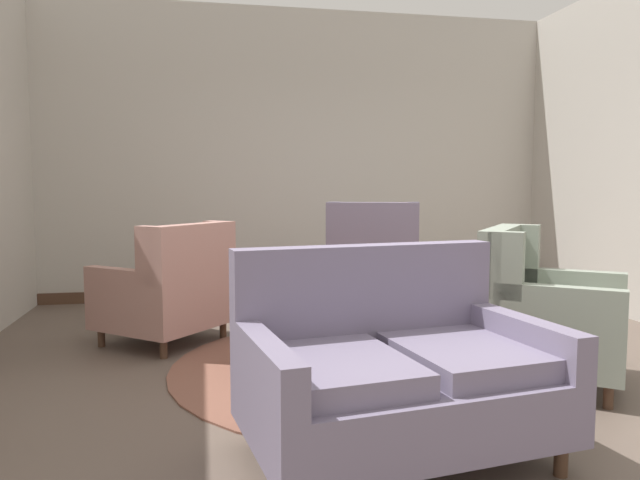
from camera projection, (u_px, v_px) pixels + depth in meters
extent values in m
plane|color=brown|center=(380.00, 381.00, 3.84)|extent=(8.70, 8.70, 0.00)
cube|color=#BCB7AD|center=(302.00, 155.00, 6.73)|extent=(5.88, 0.08, 3.19)
cube|color=#4C3323|center=(303.00, 290.00, 6.82)|extent=(5.72, 0.03, 0.12)
cylinder|color=brown|center=(368.00, 366.00, 4.13)|extent=(2.70, 2.70, 0.01)
cylinder|color=#4C3323|center=(334.00, 298.00, 4.14)|extent=(0.94, 0.94, 0.04)
cylinder|color=#4C3323|center=(334.00, 329.00, 4.16)|extent=(0.10, 0.10, 0.41)
cube|color=#4C3323|center=(364.00, 358.00, 4.22)|extent=(0.28, 0.07, 0.07)
cube|color=#4C3323|center=(313.00, 353.00, 4.34)|extent=(0.20, 0.27, 0.07)
cube|color=#4C3323|center=(328.00, 369.00, 3.97)|extent=(0.16, 0.28, 0.07)
cylinder|color=brown|center=(327.00, 293.00, 4.15)|extent=(0.10, 0.10, 0.02)
ellipsoid|color=brown|center=(327.00, 278.00, 4.14)|extent=(0.19, 0.19, 0.19)
cylinder|color=brown|center=(327.00, 256.00, 4.13)|extent=(0.08, 0.08, 0.11)
torus|color=brown|center=(327.00, 248.00, 4.12)|extent=(0.13, 0.13, 0.02)
cube|color=slate|center=(400.00, 400.00, 2.71)|extent=(1.49, 1.10, 0.27)
cube|color=slate|center=(366.00, 297.00, 3.03)|extent=(1.37, 0.34, 0.53)
cube|color=slate|center=(341.00, 369.00, 2.56)|extent=(0.64, 0.78, 0.10)
cube|color=slate|center=(463.00, 356.00, 2.76)|extent=(0.64, 0.78, 0.10)
cube|color=slate|center=(267.00, 365.00, 2.43)|extent=(0.23, 0.81, 0.21)
cube|color=slate|center=(524.00, 339.00, 2.85)|extent=(0.23, 0.81, 0.21)
cylinder|color=#4C3323|center=(561.00, 460.00, 2.57)|extent=(0.06, 0.06, 0.14)
cylinder|color=#4C3323|center=(255.00, 430.00, 2.88)|extent=(0.06, 0.06, 0.14)
cylinder|color=#4C3323|center=(464.00, 401.00, 3.27)|extent=(0.06, 0.06, 0.14)
cube|color=gray|center=(554.00, 337.00, 3.78)|extent=(1.15, 1.15, 0.31)
cube|color=gray|center=(501.00, 268.00, 3.89)|extent=(0.62, 0.74, 0.52)
cube|color=gray|center=(506.00, 265.00, 3.52)|extent=(0.22, 0.20, 0.40)
cube|color=gray|center=(524.00, 253.00, 4.17)|extent=(0.22, 0.20, 0.40)
cube|color=gray|center=(558.00, 306.00, 3.41)|extent=(0.62, 0.51, 0.22)
cube|color=gray|center=(568.00, 286.00, 4.06)|extent=(0.62, 0.51, 0.22)
cylinder|color=#4C3323|center=(608.00, 396.00, 3.35)|extent=(0.06, 0.06, 0.14)
cylinder|color=#4C3323|center=(610.00, 365.00, 3.95)|extent=(0.06, 0.06, 0.14)
cylinder|color=#4C3323|center=(490.00, 380.00, 3.64)|extent=(0.06, 0.06, 0.14)
cylinder|color=#4C3323|center=(508.00, 352.00, 4.24)|extent=(0.06, 0.06, 0.14)
cube|color=slate|center=(374.00, 291.00, 5.48)|extent=(1.01, 1.04, 0.30)
cube|color=slate|center=(372.00, 241.00, 5.10)|extent=(0.78, 0.39, 0.66)
cube|color=slate|center=(413.00, 232.00, 5.13)|extent=(0.16, 0.22, 0.51)
cube|color=slate|center=(334.00, 231.00, 5.22)|extent=(0.16, 0.22, 0.51)
cube|color=slate|center=(412.00, 262.00, 5.46)|extent=(0.33, 0.72, 0.22)
cube|color=slate|center=(338.00, 261.00, 5.55)|extent=(0.33, 0.72, 0.22)
cylinder|color=#4C3323|center=(408.00, 308.00, 5.78)|extent=(0.06, 0.06, 0.14)
cylinder|color=#4C3323|center=(344.00, 306.00, 5.87)|extent=(0.06, 0.06, 0.14)
cylinder|color=#4C3323|center=(408.00, 324.00, 5.12)|extent=(0.06, 0.06, 0.14)
cylinder|color=#4C3323|center=(336.00, 321.00, 5.21)|extent=(0.06, 0.06, 0.14)
cube|color=tan|center=(163.00, 309.00, 4.77)|extent=(1.16, 1.16, 0.26)
cube|color=tan|center=(195.00, 260.00, 4.56)|extent=(0.65, 0.73, 0.56)
cube|color=tan|center=(216.00, 247.00, 4.92)|extent=(0.22, 0.21, 0.42)
cube|color=tan|center=(150.00, 256.00, 4.28)|extent=(0.22, 0.21, 0.42)
cube|color=tan|center=(190.00, 272.00, 5.09)|extent=(0.61, 0.54, 0.23)
cube|color=tan|center=(122.00, 284.00, 4.45)|extent=(0.61, 0.54, 0.23)
cylinder|color=#4C3323|center=(164.00, 321.00, 5.24)|extent=(0.06, 0.06, 0.14)
cylinder|color=#4C3323|center=(101.00, 338.00, 4.65)|extent=(0.06, 0.06, 0.14)
cylinder|color=#4C3323|center=(223.00, 330.00, 4.92)|extent=(0.06, 0.06, 0.14)
cylinder|color=#4C3323|center=(164.00, 349.00, 4.33)|extent=(0.06, 0.06, 0.14)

